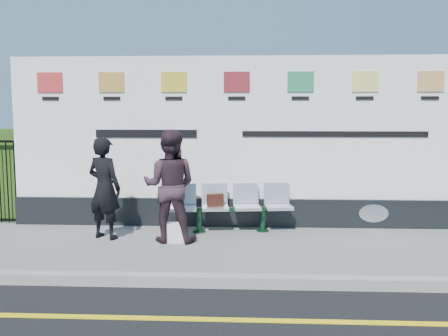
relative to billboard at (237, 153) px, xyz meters
name	(u,v)px	position (x,y,z in m)	size (l,w,h in m)	color
ground	(180,319)	(-0.50, -3.85, -1.42)	(80.00, 80.00, 0.00)	black
pavement	(202,248)	(-0.50, -1.35, -1.36)	(14.00, 3.00, 0.12)	slate
kerb	(191,280)	(-0.50, -2.85, -1.35)	(14.00, 0.18, 0.14)	gray
yellow_line	(180,319)	(-0.50, -3.85, -1.42)	(14.00, 0.10, 0.01)	yellow
billboard	(237,153)	(0.00, 0.00, 0.00)	(8.00, 0.30, 3.00)	black
bench	(231,219)	(-0.08, -0.50, -1.08)	(2.07, 0.54, 0.44)	silver
woman_left	(104,188)	(-2.09, -1.04, -0.48)	(0.60, 0.39, 1.64)	black
woman_right	(170,186)	(-1.02, -1.16, -0.42)	(0.86, 0.67, 1.77)	#36232A
handbag_brown	(215,200)	(-0.35, -0.53, -0.75)	(0.27, 0.12, 0.21)	black
carrier_bag_white	(176,233)	(-0.92, -1.22, -1.15)	(0.30, 0.18, 0.30)	white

